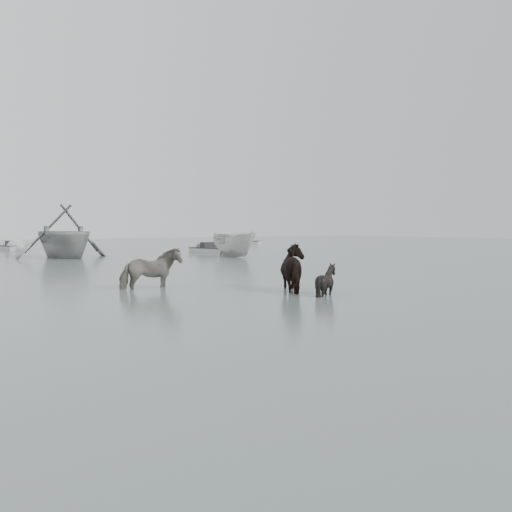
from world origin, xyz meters
The scene contains 9 objects.
ground centered at (0.00, 0.00, 0.00)m, with size 140.00×140.00×0.00m, color #566663.
pony_pinto centered at (-2.50, 2.91, 0.74)m, with size 0.80×1.76×1.49m, color black.
pony_dark centered at (0.82, 0.09, 0.81)m, with size 1.61×1.38×1.63m, color black.
pony_black centered at (0.73, -1.18, 0.57)m, with size 0.91×1.03×1.13m, color black.
rowboat_trail centered at (0.35, 20.95, 1.62)m, with size 5.32×6.16×3.25m, color #939694.
boat_small centered at (8.99, 16.10, 0.83)m, with size 1.62×4.31×1.67m, color #BBBAB6.
skiff_port centered at (10.43, 20.83, 0.38)m, with size 4.98×1.60×0.75m, color #B0B3B0, non-canonical shape.
skiff_mid centered at (0.10, 33.95, 0.38)m, with size 5.05×1.60×0.75m, color #A9ABA9, non-canonical shape.
skiff_star centered at (22.35, 35.04, 0.38)m, with size 4.88×1.60×0.75m, color #B8B8B3, non-canonical shape.
Camera 1 is at (-9.56, -12.54, 1.84)m, focal length 40.00 mm.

